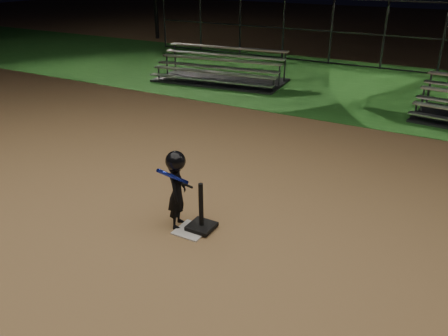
# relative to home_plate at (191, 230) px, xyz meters

# --- Properties ---
(ground) EXTENTS (80.00, 80.00, 0.00)m
(ground) POSITION_rel_home_plate_xyz_m (0.00, 0.00, -0.01)
(ground) COLOR olive
(ground) RESTS_ON ground
(grass_strip) EXTENTS (60.00, 8.00, 0.01)m
(grass_strip) POSITION_rel_home_plate_xyz_m (0.00, 10.00, -0.01)
(grass_strip) COLOR #215A1D
(grass_strip) RESTS_ON ground
(home_plate) EXTENTS (0.45, 0.45, 0.02)m
(home_plate) POSITION_rel_home_plate_xyz_m (0.00, 0.00, 0.00)
(home_plate) COLOR beige
(home_plate) RESTS_ON ground
(batting_tee) EXTENTS (0.38, 0.38, 0.75)m
(batting_tee) POSITION_rel_home_plate_xyz_m (0.11, 0.12, 0.15)
(batting_tee) COLOR black
(batting_tee) RESTS_ON home_plate
(child_batter) EXTENTS (0.46, 0.62, 1.23)m
(child_batter) POSITION_rel_home_plate_xyz_m (-0.26, 0.04, 0.64)
(child_batter) COLOR black
(child_batter) RESTS_ON ground
(bleacher_left) EXTENTS (4.51, 2.55, 1.06)m
(bleacher_left) POSITION_rel_home_plate_xyz_m (-4.31, 8.34, 0.21)
(bleacher_left) COLOR silver
(bleacher_left) RESTS_ON ground
(backstop_fence) EXTENTS (20.08, 0.08, 2.50)m
(backstop_fence) POSITION_rel_home_plate_xyz_m (0.00, 13.00, 1.24)
(backstop_fence) COLOR #38383D
(backstop_fence) RESTS_ON ground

